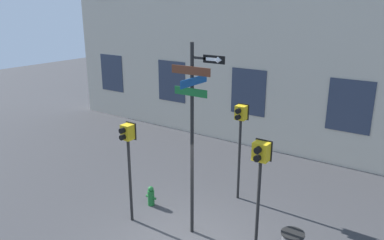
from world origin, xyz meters
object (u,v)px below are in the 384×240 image
object	(u,v)px
street_sign_pole	(194,124)
pedestrian_signal_across	(240,126)
fire_hydrant	(151,196)
pedestrian_signal_right	(260,165)
pedestrian_signal_left	(128,147)

from	to	relation	value
street_sign_pole	pedestrian_signal_across	size ratio (longest dim) A/B	1.65
street_sign_pole	fire_hydrant	distance (m)	3.35
pedestrian_signal_right	fire_hydrant	size ratio (longest dim) A/B	4.65
pedestrian_signal_left	pedestrian_signal_across	distance (m)	3.37
pedestrian_signal_across	fire_hydrant	distance (m)	3.40
street_sign_pole	fire_hydrant	size ratio (longest dim) A/B	8.14
street_sign_pole	pedestrian_signal_left	xyz separation A→B (m)	(-1.77, -0.49, -0.82)
pedestrian_signal_left	fire_hydrant	bearing A→B (deg)	95.82
pedestrian_signal_right	fire_hydrant	xyz separation A→B (m)	(-3.54, 0.19, -1.98)
pedestrian_signal_across	street_sign_pole	bearing A→B (deg)	-92.08
pedestrian_signal_left	fire_hydrant	xyz separation A→B (m)	(-0.10, 0.95, -1.92)
street_sign_pole	pedestrian_signal_across	xyz separation A→B (m)	(0.08, 2.32, -0.67)
street_sign_pole	fire_hydrant	xyz separation A→B (m)	(-1.87, 0.45, -2.74)
pedestrian_signal_left	fire_hydrant	size ratio (longest dim) A/B	4.65
street_sign_pole	pedestrian_signal_right	xyz separation A→B (m)	(1.67, 0.27, -0.76)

